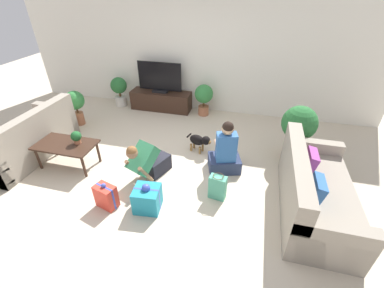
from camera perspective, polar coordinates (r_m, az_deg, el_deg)
name	(u,v)px	position (r m, az deg, el deg)	size (l,w,h in m)	color
ground_plane	(157,170)	(4.48, -7.86, -5.68)	(16.00, 16.00, 0.00)	beige
wall_back	(194,55)	(6.19, 0.43, 19.17)	(8.40, 0.06, 2.60)	white
sofa_left	(27,140)	(5.51, -32.79, 0.78)	(0.87, 1.85, 0.88)	gray
sofa_right	(313,192)	(3.93, 25.32, -9.70)	(0.87, 1.85, 0.88)	gray
coffee_table	(66,146)	(4.82, -26.20, -0.48)	(1.00, 0.55, 0.44)	#382319
tv_console	(161,100)	(6.49, -6.85, 9.58)	(1.47, 0.45, 0.45)	#382319
tv	(160,79)	(6.29, -7.18, 14.16)	(1.06, 0.20, 0.72)	black
potted_plant_corner_right	(299,126)	(4.76, 22.62, 3.72)	(0.59, 0.59, 1.00)	#A36042
potted_plant_back_right	(204,96)	(6.06, 2.64, 10.53)	(0.43, 0.43, 0.74)	#A36042
potted_plant_corner_left	(75,103)	(6.15, -24.50, 8.24)	(0.40, 0.40, 0.77)	#A36042
potted_plant_back_left	(119,89)	(6.81, -15.87, 11.66)	(0.40, 0.40, 0.73)	beige
person_kneeling	(148,161)	(4.15, -9.73, -3.78)	(0.57, 0.81, 0.75)	#23232D
person_sitting	(225,153)	(4.27, 7.40, -2.02)	(0.62, 0.58, 0.94)	#283351
dog	(200,141)	(4.74, 1.71, 0.76)	(0.51, 0.27, 0.37)	black
gift_box_a	(106,196)	(3.90, -18.54, -10.92)	(0.34, 0.26, 0.41)	red
gift_box_b	(147,198)	(3.72, -9.91, -11.80)	(0.39, 0.38, 0.44)	teal
gift_bag_a	(218,187)	(3.83, 5.70, -9.52)	(0.27, 0.18, 0.41)	#4CA384
tabletop_plant	(76,137)	(4.67, -24.33, 1.44)	(0.17, 0.17, 0.22)	#A36042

